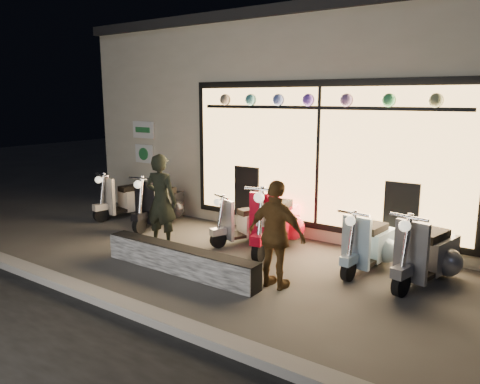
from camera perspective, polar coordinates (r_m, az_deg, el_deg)
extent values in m
plane|color=#383533|center=(7.52, -3.00, -8.57)|extent=(40.00, 40.00, 0.00)
cube|color=slate|center=(6.17, -14.83, -12.98)|extent=(40.00, 0.25, 0.12)
cube|color=beige|center=(11.44, 12.70, 8.30)|extent=(10.00, 6.00, 4.00)
cube|color=black|center=(11.52, 13.18, 18.77)|extent=(10.20, 6.20, 0.20)
cube|color=black|center=(8.40, 9.66, 4.29)|extent=(5.45, 0.06, 2.65)
cube|color=#FFBF6B|center=(8.36, 9.54, 4.27)|extent=(5.20, 0.04, 2.40)
cube|color=black|center=(8.27, 9.61, 10.09)|extent=(4.90, 0.06, 0.06)
cube|color=white|center=(10.98, -11.69, 7.44)|extent=(0.65, 0.04, 0.38)
cube|color=white|center=(11.03, -11.57, 4.59)|extent=(0.55, 0.04, 0.42)
cube|color=black|center=(7.09, -7.35, -8.20)|extent=(2.74, 0.28, 0.40)
cylinder|color=black|center=(8.17, -2.67, -5.83)|extent=(0.20, 0.30, 0.29)
cylinder|color=black|center=(8.60, 2.42, -4.95)|extent=(0.21, 0.31, 0.29)
cube|color=silver|center=(8.16, -1.57, -3.38)|extent=(0.39, 0.22, 0.71)
cube|color=silver|center=(8.50, 1.94, -3.87)|extent=(0.58, 0.70, 0.40)
cube|color=black|center=(8.40, 1.46, -2.36)|extent=(0.42, 0.54, 0.10)
sphere|color=#FFF2CC|center=(8.00, -2.77, -1.23)|extent=(0.17, 0.17, 0.13)
cylinder|color=black|center=(7.50, 2.31, -7.11)|extent=(0.18, 0.39, 0.38)
cylinder|color=black|center=(8.48, 5.19, -4.93)|extent=(0.20, 0.39, 0.38)
cube|color=#B00B20|center=(7.58, 3.01, -3.51)|extent=(0.51, 0.17, 0.91)
cube|color=#B00B20|center=(8.32, 4.96, -3.60)|extent=(0.59, 0.84, 0.51)
cube|color=black|center=(8.14, 4.73, -1.68)|extent=(0.41, 0.66, 0.13)
sphere|color=#FFF2CC|center=(7.26, 2.33, -0.67)|extent=(0.19, 0.19, 0.17)
cylinder|color=black|center=(9.20, -12.11, -3.93)|extent=(0.16, 0.36, 0.34)
cylinder|color=black|center=(10.00, -8.60, -2.57)|extent=(0.18, 0.36, 0.34)
cube|color=black|center=(9.27, -11.42, -1.27)|extent=(0.47, 0.15, 0.83)
cube|color=black|center=(9.87, -8.97, -1.50)|extent=(0.54, 0.77, 0.47)
cube|color=black|center=(9.73, -9.35, 0.01)|extent=(0.38, 0.61, 0.12)
sphere|color=#FFF2CC|center=(9.02, -12.36, 0.91)|extent=(0.18, 0.18, 0.15)
cylinder|color=black|center=(10.25, -16.59, -2.64)|extent=(0.15, 0.34, 0.32)
cylinder|color=black|center=(10.71, -12.10, -1.82)|extent=(0.17, 0.34, 0.32)
cube|color=beige|center=(10.26, -15.72, -0.45)|extent=(0.44, 0.15, 0.78)
cube|color=beige|center=(10.62, -12.57, -0.85)|extent=(0.51, 0.73, 0.44)
cube|color=black|center=(10.52, -13.08, 0.49)|extent=(0.36, 0.57, 0.11)
sphere|color=#FFF2CC|center=(10.10, -16.88, 1.44)|extent=(0.17, 0.17, 0.14)
cylinder|color=black|center=(6.92, 13.06, -9.28)|extent=(0.13, 0.33, 0.32)
cylinder|color=black|center=(7.71, 16.38, -7.27)|extent=(0.14, 0.33, 0.32)
cube|color=#85A6BD|center=(6.96, 13.97, -6.00)|extent=(0.43, 0.11, 0.77)
cube|color=#85A6BD|center=(7.57, 16.16, -6.04)|extent=(0.46, 0.69, 0.43)
cube|color=black|center=(7.42, 15.96, -4.29)|extent=(0.31, 0.55, 0.11)
sphere|color=#FFF2CC|center=(6.69, 13.31, -3.44)|extent=(0.15, 0.15, 0.14)
cylinder|color=black|center=(6.59, 19.02, -10.56)|extent=(0.17, 0.36, 0.34)
cylinder|color=black|center=(7.45, 22.78, -8.27)|extent=(0.19, 0.36, 0.34)
cube|color=#52545A|center=(6.64, 20.12, -6.85)|extent=(0.47, 0.17, 0.83)
cube|color=#52545A|center=(7.30, 22.57, -6.90)|extent=(0.57, 0.78, 0.47)
cube|color=black|center=(7.13, 22.40, -4.92)|extent=(0.40, 0.61, 0.12)
sphere|color=#FFF2CC|center=(6.34, 19.44, -3.93)|extent=(0.18, 0.18, 0.15)
imported|color=black|center=(8.22, -9.59, -1.04)|extent=(0.66, 0.49, 1.63)
imported|color=brown|center=(6.36, 4.45, -5.26)|extent=(0.89, 0.40, 1.50)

